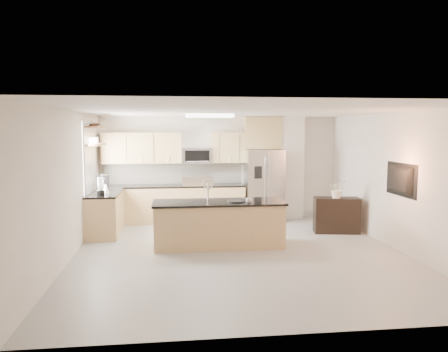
{
  "coord_description": "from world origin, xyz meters",
  "views": [
    {
      "loc": [
        -1.21,
        -7.76,
        2.26
      ],
      "look_at": [
        -0.13,
        1.3,
        1.3
      ],
      "focal_mm": 35.0,
      "sensor_mm": 36.0,
      "label": 1
    }
  ],
  "objects": [
    {
      "name": "ceiling_fixture",
      "position": [
        -0.4,
        1.6,
        2.56
      ],
      "size": [
        1.0,
        0.5,
        0.06
      ],
      "primitive_type": "cube",
      "color": "white",
      "rests_on": "ceiling"
    },
    {
      "name": "left_counter",
      "position": [
        -2.67,
        1.85,
        0.46
      ],
      "size": [
        0.66,
        1.5,
        0.92
      ],
      "color": "tan",
      "rests_on": "floor"
    },
    {
      "name": "back_counter",
      "position": [
        -1.23,
        2.93,
        0.47
      ],
      "size": [
        3.55,
        0.66,
        1.44
      ],
      "color": "tan",
      "rests_on": "floor"
    },
    {
      "name": "wall_right",
      "position": [
        3.0,
        0.0,
        1.3
      ],
      "size": [
        0.02,
        6.5,
        2.6
      ],
      "primitive_type": "cube",
      "color": "beige",
      "rests_on": "floor"
    },
    {
      "name": "microwave",
      "position": [
        -0.6,
        3.04,
        1.63
      ],
      "size": [
        0.76,
        0.4,
        0.4
      ],
      "color": "silver",
      "rests_on": "upper_cabinets"
    },
    {
      "name": "cup",
      "position": [
        0.24,
        0.34,
        0.93
      ],
      "size": [
        0.16,
        0.16,
        0.1
      ],
      "primitive_type": "imported",
      "rotation": [
        0.0,
        0.0,
        -0.37
      ],
      "color": "silver",
      "rests_on": "island"
    },
    {
      "name": "blender",
      "position": [
        -2.67,
        1.35,
        1.08
      ],
      "size": [
        0.16,
        0.16,
        0.38
      ],
      "color": "black",
      "rests_on": "left_counter"
    },
    {
      "name": "refrigerator",
      "position": [
        1.06,
        2.87,
        0.89
      ],
      "size": [
        0.92,
        0.78,
        1.78
      ],
      "color": "silver",
      "rests_on": "floor"
    },
    {
      "name": "wall_back",
      "position": [
        0.0,
        3.25,
        1.3
      ],
      "size": [
        6.0,
        0.02,
        2.6
      ],
      "primitive_type": "cube",
      "color": "beige",
      "rests_on": "floor"
    },
    {
      "name": "coffee_maker",
      "position": [
        -2.7,
        2.03,
        1.09
      ],
      "size": [
        0.22,
        0.26,
        0.36
      ],
      "color": "black",
      "rests_on": "left_counter"
    },
    {
      "name": "range",
      "position": [
        -0.6,
        2.92,
        0.47
      ],
      "size": [
        0.76,
        0.64,
        1.14
      ],
      "color": "black",
      "rests_on": "floor"
    },
    {
      "name": "window",
      "position": [
        -2.98,
        1.85,
        1.65
      ],
      "size": [
        0.04,
        1.15,
        1.65
      ],
      "color": "white",
      "rests_on": "wall_left"
    },
    {
      "name": "bowl",
      "position": [
        -2.85,
        1.97,
        2.38
      ],
      "size": [
        0.44,
        0.44,
        0.09
      ],
      "primitive_type": "imported",
      "rotation": [
        0.0,
        0.0,
        0.18
      ],
      "color": "silver",
      "rests_on": "shelf_upper"
    },
    {
      "name": "wall_front",
      "position": [
        0.0,
        -3.25,
        1.3
      ],
      "size": [
        6.0,
        0.02,
        2.6
      ],
      "primitive_type": "cube",
      "color": "beige",
      "rests_on": "floor"
    },
    {
      "name": "platter",
      "position": [
        0.02,
        0.51,
        0.89
      ],
      "size": [
        0.45,
        0.45,
        0.02
      ],
      "primitive_type": "cylinder",
      "rotation": [
        0.0,
        0.0,
        -0.42
      ],
      "color": "black",
      "rests_on": "island"
    },
    {
      "name": "floor",
      "position": [
        0.0,
        0.0,
        0.0
      ],
      "size": [
        6.5,
        6.5,
        0.0
      ],
      "primitive_type": "plane",
      "color": "gray",
      "rests_on": "ground"
    },
    {
      "name": "island",
      "position": [
        -0.32,
        0.58,
        0.44
      ],
      "size": [
        2.55,
        0.93,
        1.3
      ],
      "rotation": [
        0.0,
        0.0,
        -0.0
      ],
      "color": "tan",
      "rests_on": "floor"
    },
    {
      "name": "upper_cabinets",
      "position": [
        -1.3,
        3.09,
        1.83
      ],
      "size": [
        3.5,
        0.33,
        0.75
      ],
      "color": "tan",
      "rests_on": "wall_back"
    },
    {
      "name": "kettle",
      "position": [
        -2.63,
        1.73,
        1.02
      ],
      "size": [
        0.18,
        0.18,
        0.22
      ],
      "color": "silver",
      "rests_on": "left_counter"
    },
    {
      "name": "ceiling",
      "position": [
        0.0,
        0.0,
        2.6
      ],
      "size": [
        6.0,
        6.5,
        0.02
      ],
      "primitive_type": "cube",
      "color": "silver",
      "rests_on": "wall_back"
    },
    {
      "name": "shelf_lower",
      "position": [
        -2.85,
        1.95,
        1.95
      ],
      "size": [
        0.3,
        1.2,
        0.04
      ],
      "primitive_type": "cube",
      "color": "brown",
      "rests_on": "wall_left"
    },
    {
      "name": "shelf_upper",
      "position": [
        -2.85,
        1.95,
        2.32
      ],
      "size": [
        0.3,
        1.2,
        0.04
      ],
      "primitive_type": "cube",
      "color": "brown",
      "rests_on": "wall_left"
    },
    {
      "name": "flower_vase",
      "position": [
        2.36,
        1.3,
        1.09
      ],
      "size": [
        0.61,
        0.55,
        0.62
      ],
      "primitive_type": "imported",
      "rotation": [
        0.0,
        0.0,
        -0.12
      ],
      "color": "white",
      "rests_on": "credenza"
    },
    {
      "name": "wall_left",
      "position": [
        -3.0,
        0.0,
        1.3
      ],
      "size": [
        0.02,
        6.5,
        2.6
      ],
      "primitive_type": "cube",
      "color": "beige",
      "rests_on": "floor"
    },
    {
      "name": "partition_column",
      "position": [
        1.82,
        3.1,
        1.3
      ],
      "size": [
        0.6,
        0.3,
        2.6
      ],
      "primitive_type": "cube",
      "color": "silver",
      "rests_on": "floor"
    },
    {
      "name": "credenza",
      "position": [
        2.39,
        1.37,
        0.39
      ],
      "size": [
        1.03,
        0.57,
        0.78
      ],
      "primitive_type": "cube",
      "rotation": [
        0.0,
        0.0,
        -0.17
      ],
      "color": "black",
      "rests_on": "floor"
    },
    {
      "name": "television",
      "position": [
        2.91,
        -0.2,
        1.35
      ],
      "size": [
        0.14,
        1.08,
        0.62
      ],
      "primitive_type": "imported",
      "rotation": [
        0.0,
        0.0,
        1.57
      ],
      "color": "black",
      "rests_on": "wall_right"
    }
  ]
}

